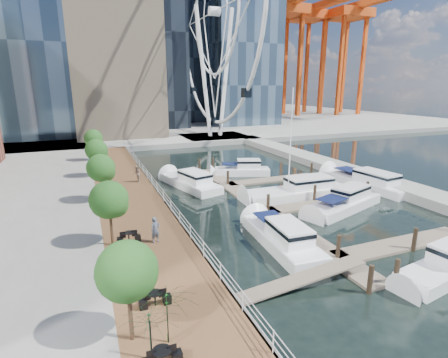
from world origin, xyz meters
TOP-DOWN VIEW (x-y plane):
  - ground at (0.00, 0.00)m, footprint 520.00×520.00m
  - boardwalk at (-9.00, 15.00)m, footprint 6.00×60.00m
  - seawall at (-6.00, 15.00)m, footprint 0.25×60.00m
  - land_far at (0.00, 102.00)m, footprint 200.00×114.00m
  - breakwater at (20.00, 20.00)m, footprint 4.00×60.00m
  - pier at (14.00, 52.00)m, footprint 14.00×12.00m
  - railing at (-6.10, 15.00)m, footprint 0.10×60.00m
  - floating_docks at (7.97, 9.98)m, footprint 16.00×34.00m
  - ferris_wheel at (14.00, 52.00)m, footprint 5.80×45.60m
  - port_cranes at (67.67, 95.67)m, footprint 40.00×52.00m
  - street_trees at (-11.40, 14.00)m, footprint 2.60×42.60m
  - cafe_tables at (-10.40, -2.00)m, footprint 2.50×13.70m
  - yacht_foreground at (10.27, 6.04)m, footprint 10.64×5.96m
  - pedestrian_near at (-8.54, 3.31)m, footprint 0.79×0.64m
  - pedestrian_mid at (-7.42, 19.87)m, footprint 0.77×0.96m
  - pedestrian_far at (-9.99, 26.99)m, footprint 1.22×0.97m
  - moored_yachts at (7.83, 10.76)m, footprint 24.62×32.54m
  - cafe_seating at (-10.51, -5.20)m, footprint 3.86×9.59m

SIDE VIEW (x-z plane):
  - ground at x=0.00m, z-range 0.00..0.00m
  - yacht_foreground at x=10.27m, z-range -1.07..1.07m
  - moored_yachts at x=7.83m, z-range -5.75..5.75m
  - floating_docks at x=7.97m, z-range -0.81..1.79m
  - boardwalk at x=-9.00m, z-range 0.00..1.00m
  - seawall at x=-6.00m, z-range 0.00..1.00m
  - land_far at x=0.00m, z-range 0.00..1.00m
  - breakwater at x=20.00m, z-range 0.00..1.00m
  - pier at x=14.00m, z-range 0.00..1.00m
  - cafe_tables at x=-10.40m, z-range 1.00..1.74m
  - railing at x=-6.10m, z-range 1.00..2.05m
  - pedestrian_near at x=-8.54m, z-range 1.00..2.88m
  - pedestrian_mid at x=-7.42m, z-range 1.00..2.91m
  - pedestrian_far at x=-9.99m, z-range 1.00..2.94m
  - cafe_seating at x=-10.51m, z-range 0.93..3.37m
  - street_trees at x=-11.40m, z-range 1.99..6.59m
  - port_cranes at x=67.67m, z-range 1.00..39.00m
  - ferris_wheel at x=14.00m, z-range 2.02..49.82m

